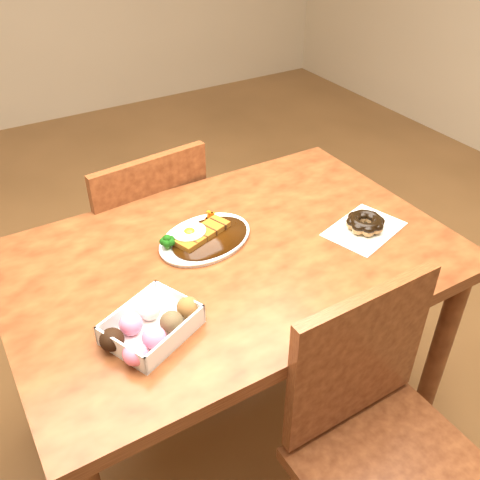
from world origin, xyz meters
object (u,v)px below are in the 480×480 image
chair_far (142,243)px  donut_box (151,326)px  chair_near (384,446)px  katsu_curry_plate (203,237)px  pon_de_ring (365,223)px  table (232,281)px

chair_far → donut_box: bearing=65.8°
chair_near → katsu_curry_plate: 0.70m
chair_far → pon_de_ring: (0.45, -0.63, 0.29)m
donut_box → table: bearing=28.6°
chair_near → chair_far: bearing=98.5°
table → katsu_curry_plate: size_ratio=3.73×
table → chair_near: chair_near is taller
chair_far → katsu_curry_plate: bearing=88.3°
chair_far → donut_box: size_ratio=3.63×
table → donut_box: size_ratio=5.00×
katsu_curry_plate → pon_de_ring: katsu_curry_plate is taller
chair_near → pon_de_ring: size_ratio=3.35×
pon_de_ring → chair_far: bearing=125.7°
chair_near → donut_box: (-0.41, 0.37, 0.30)m
table → pon_de_ring: (0.38, -0.10, 0.12)m
table → chair_near: bearing=-78.8°
table → donut_box: bearing=-151.4°
table → chair_near: size_ratio=1.38×
chair_far → chair_near: size_ratio=1.00×
chair_near → pon_de_ring: bearing=56.7°
table → chair_far: size_ratio=1.38×
katsu_curry_plate → donut_box: size_ratio=1.34×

